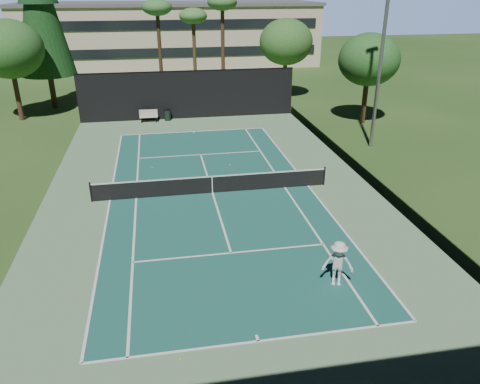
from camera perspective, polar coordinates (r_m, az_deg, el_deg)
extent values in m
plane|color=#2C4F1D|center=(25.74, -3.37, -0.13)|extent=(160.00, 160.00, 0.00)
cube|color=#648A61|center=(25.74, -3.38, -0.12)|extent=(18.00, 32.00, 0.01)
cube|color=#1B594F|center=(25.74, -3.38, -0.11)|extent=(10.97, 23.77, 0.01)
cube|color=white|center=(15.77, 2.25, -17.72)|extent=(10.97, 0.10, 0.01)
cube|color=white|center=(36.86, -5.68, 7.35)|extent=(10.97, 0.10, 0.01)
cube|color=white|center=(20.11, -1.10, -7.43)|extent=(8.23, 0.10, 0.01)
cube|color=white|center=(31.66, -4.82, 4.57)|extent=(8.23, 0.10, 0.01)
cube|color=white|center=(25.75, -15.58, -0.97)|extent=(0.10, 23.77, 0.01)
cube|color=white|center=(26.86, 8.31, 0.76)|extent=(0.10, 23.77, 0.01)
cube|color=white|center=(25.64, -12.54, -0.75)|extent=(0.10, 23.77, 0.01)
cube|color=white|center=(26.48, 5.49, 0.55)|extent=(0.10, 23.77, 0.01)
cube|color=white|center=(25.74, -3.38, -0.09)|extent=(0.10, 12.80, 0.01)
cube|color=white|center=(15.87, 2.13, -17.36)|extent=(0.10, 0.30, 0.01)
cube|color=white|center=(36.72, -5.66, 7.29)|extent=(0.10, 0.30, 0.01)
cylinder|color=black|center=(25.66, -17.73, -0.04)|extent=(0.10, 0.10, 1.10)
cylinder|color=black|center=(26.96, 10.23, 1.92)|extent=(0.10, 0.10, 1.10)
cube|color=black|center=(25.54, -3.40, 0.89)|extent=(12.80, 0.02, 0.92)
cube|color=white|center=(25.36, -3.43, 1.90)|extent=(12.80, 0.04, 0.07)
cube|color=white|center=(25.54, -3.40, 0.89)|extent=(0.05, 0.03, 0.92)
cube|color=black|center=(40.35, -6.32, 11.69)|extent=(18.00, 0.04, 4.00)
cube|color=black|center=(27.45, 15.57, 5.05)|extent=(0.04, 32.00, 4.00)
cube|color=black|center=(25.65, -23.88, 2.50)|extent=(0.04, 32.00, 4.00)
cube|color=black|center=(39.98, -6.45, 14.49)|extent=(18.00, 0.06, 0.06)
imported|color=silver|center=(18.10, 11.85, -8.54)|extent=(1.34, 1.01, 1.85)
sphere|color=#C4DB31|center=(15.26, -7.25, -19.57)|extent=(0.07, 0.07, 0.07)
sphere|color=#D3EA35|center=(27.21, -13.27, 0.70)|extent=(0.07, 0.07, 0.07)
sphere|color=#C7D730|center=(29.69, -1.26, 3.34)|extent=(0.07, 0.07, 0.07)
sphere|color=#BDDE32|center=(29.70, -10.65, 2.93)|extent=(0.07, 0.07, 0.07)
cube|color=beige|center=(39.93, -11.07, 8.97)|extent=(1.50, 0.45, 0.05)
cube|color=beige|center=(40.05, -11.11, 9.45)|extent=(1.50, 0.06, 0.55)
cube|color=black|center=(40.01, -11.91, 8.57)|extent=(0.06, 0.40, 0.42)
cube|color=black|center=(39.98, -10.18, 8.70)|extent=(0.06, 0.40, 0.42)
cylinder|color=black|center=(40.19, -8.82, 9.23)|extent=(0.52, 0.52, 0.90)
cylinder|color=black|center=(40.08, -8.86, 9.88)|extent=(0.56, 0.56, 0.05)
cylinder|color=#4B3020|center=(47.11, -21.92, 11.67)|extent=(0.50, 0.50, 3.60)
cone|color=#143915|center=(46.33, -23.36, 20.34)|extent=(4.80, 4.80, 12.00)
cylinder|color=#3E2C1A|center=(47.77, -9.71, 16.18)|extent=(0.36, 0.36, 8.55)
ellipsoid|color=#336A30|center=(47.40, -10.09, 21.30)|extent=(2.80, 2.80, 1.54)
cylinder|color=#4E3A21|center=(49.98, -5.55, 16.21)|extent=(0.36, 0.36, 7.65)
ellipsoid|color=#3C6F32|center=(49.61, -5.74, 20.59)|extent=(2.80, 2.80, 1.54)
cylinder|color=#4B2E20|center=(47.21, -2.09, 16.67)|extent=(0.36, 0.36, 9.00)
ellipsoid|color=#36672E|center=(46.85, -2.18, 22.14)|extent=(2.80, 2.80, 1.54)
cylinder|color=#42311C|center=(47.89, 5.45, 13.37)|extent=(0.40, 0.40, 3.52)
ellipsoid|color=#305F25|center=(47.36, 5.64, 17.75)|extent=(5.12, 5.12, 4.35)
cylinder|color=#46321E|center=(40.07, 14.91, 10.44)|extent=(0.40, 0.40, 3.30)
ellipsoid|color=#265922|center=(39.45, 15.45, 15.30)|extent=(4.80, 4.80, 4.08)
cylinder|color=#4D3021|center=(43.74, -25.44, 10.33)|extent=(0.40, 0.40, 3.74)
ellipsoid|color=#2B5E24|center=(43.14, -26.38, 15.35)|extent=(5.44, 5.44, 4.62)
cube|color=beige|center=(69.71, -8.40, 18.40)|extent=(40.00, 12.00, 8.00)
cube|color=#59595B|center=(69.45, -8.62, 21.77)|extent=(40.50, 12.50, 0.40)
cube|color=black|center=(63.87, -8.06, 16.48)|extent=(38.00, 0.15, 1.20)
cube|color=black|center=(63.53, -8.25, 19.52)|extent=(38.00, 0.15, 1.20)
cylinder|color=#95989D|center=(33.12, 16.79, 15.21)|extent=(0.24, 0.24, 12.00)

